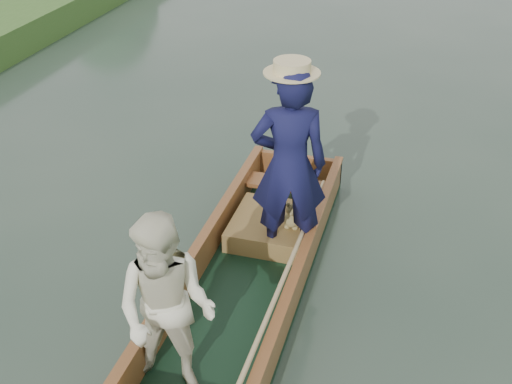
# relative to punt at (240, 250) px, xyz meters

# --- Properties ---
(ground) EXTENTS (120.00, 120.00, 0.00)m
(ground) POSITION_rel_punt_xyz_m (-0.02, -0.01, -0.69)
(ground) COLOR #283D30
(ground) RESTS_ON ground
(punt) EXTENTS (1.27, 5.00, 2.16)m
(punt) POSITION_rel_punt_xyz_m (0.00, 0.00, 0.00)
(punt) COLOR black
(punt) RESTS_ON ground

